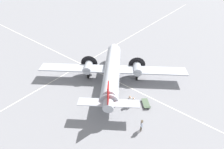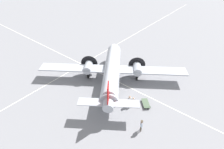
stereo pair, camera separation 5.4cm
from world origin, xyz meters
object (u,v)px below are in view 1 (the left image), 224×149
(airliner_main, at_px, (112,69))
(crew_foreground, at_px, (142,124))
(suitcase_near_door, at_px, (135,104))
(passenger_boarding, at_px, (130,100))
(baggage_cart, at_px, (146,103))
(ramp_agent, at_px, (133,101))
(suitcase_upright_spare, at_px, (123,104))

(airliner_main, distance_m, crew_foreground, 11.10)
(suitcase_near_door, bearing_deg, passenger_boarding, 133.87)
(airliner_main, distance_m, baggage_cart, 8.02)
(crew_foreground, bearing_deg, baggage_cart, -18.51)
(crew_foreground, relative_size, ramp_agent, 1.14)
(suitcase_near_door, height_order, baggage_cart, suitcase_near_door)
(crew_foreground, relative_size, passenger_boarding, 0.99)
(suitcase_near_door, bearing_deg, airliner_main, 68.16)
(airliner_main, distance_m, suitcase_upright_spare, 6.58)
(crew_foreground, height_order, passenger_boarding, passenger_boarding)
(passenger_boarding, height_order, ramp_agent, passenger_boarding)
(passenger_boarding, xyz_separation_m, suitcase_near_door, (0.55, -0.57, -0.85))
(baggage_cart, bearing_deg, suitcase_upright_spare, 86.61)
(airliner_main, distance_m, ramp_agent, 6.93)
(airliner_main, xyz_separation_m, suitcase_upright_spare, (-3.62, -4.99, -2.32))
(crew_foreground, distance_m, ramp_agent, 4.41)
(crew_foreground, bearing_deg, ramp_agent, 5.84)
(crew_foreground, height_order, baggage_cart, crew_foreground)
(suitcase_near_door, height_order, suitcase_upright_spare, suitcase_near_door)
(crew_foreground, bearing_deg, suitcase_near_door, 2.33)
(passenger_boarding, distance_m, suitcase_upright_spare, 1.30)
(baggage_cart, bearing_deg, passenger_boarding, 88.31)
(crew_foreground, relative_size, suitcase_near_door, 2.93)
(crew_foreground, distance_m, passenger_boarding, 4.54)
(suitcase_upright_spare, height_order, baggage_cart, baggage_cart)
(suitcase_upright_spare, relative_size, baggage_cart, 0.23)
(suitcase_near_door, xyz_separation_m, baggage_cart, (1.13, -1.26, -0.02))
(airliner_main, height_order, ramp_agent, airliner_main)
(passenger_boarding, distance_m, suitcase_near_door, 1.16)
(ramp_agent, bearing_deg, passenger_boarding, 141.25)
(airliner_main, distance_m, suitcase_near_door, 7.15)
(suitcase_near_door, bearing_deg, baggage_cart, -48.16)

